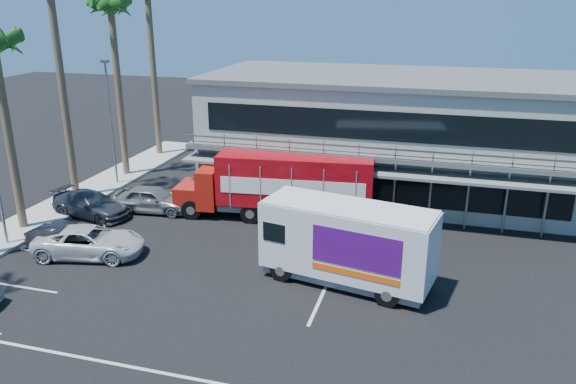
# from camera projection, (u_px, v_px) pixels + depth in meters

# --- Properties ---
(ground) EXTENTS (120.00, 120.00, 0.00)m
(ground) POSITION_uv_depth(u_px,v_px,m) (273.00, 294.00, 23.45)
(ground) COLOR black
(ground) RESTS_ON ground
(building) EXTENTS (22.40, 12.00, 7.30)m
(building) POSITION_uv_depth(u_px,v_px,m) (389.00, 134.00, 35.05)
(building) COLOR gray
(building) RESTS_ON ground
(curb_strip) EXTENTS (3.00, 32.00, 0.16)m
(curb_strip) POSITION_uv_depth(u_px,v_px,m) (59.00, 208.00, 32.74)
(curb_strip) COLOR #A5A399
(curb_strip) RESTS_ON ground
(palm_e) EXTENTS (2.80, 2.80, 12.25)m
(palm_e) POSITION_uv_depth(u_px,v_px,m) (111.00, 16.00, 35.58)
(palm_e) COLOR brown
(palm_e) RESTS_ON ground
(palm_f) EXTENTS (2.80, 2.80, 13.25)m
(palm_f) POSITION_uv_depth(u_px,v_px,m) (148.00, 1.00, 40.38)
(palm_f) COLOR brown
(palm_f) RESTS_ON ground
(light_pole_far) EXTENTS (0.50, 0.25, 8.09)m
(light_pole_far) POSITION_uv_depth(u_px,v_px,m) (111.00, 117.00, 35.62)
(light_pole_far) COLOR gray
(light_pole_far) RESTS_ON ground
(red_truck) EXTENTS (11.17, 3.72, 3.69)m
(red_truck) POSITION_uv_depth(u_px,v_px,m) (282.00, 183.00, 30.97)
(red_truck) COLOR #A9170D
(red_truck) RESTS_ON ground
(white_van) EXTENTS (7.60, 3.83, 3.55)m
(white_van) POSITION_uv_depth(u_px,v_px,m) (347.00, 243.00, 23.76)
(white_van) COLOR silver
(white_van) RESTS_ON ground
(parked_car_b) EXTENTS (4.11, 1.82, 1.31)m
(parked_car_b) POSITION_uv_depth(u_px,v_px,m) (66.00, 239.00, 27.12)
(parked_car_b) COLOR black
(parked_car_b) RESTS_ON ground
(parked_car_c) EXTENTS (5.50, 3.37, 1.42)m
(parked_car_c) POSITION_uv_depth(u_px,v_px,m) (90.00, 242.00, 26.70)
(parked_car_c) COLOR silver
(parked_car_c) RESTS_ON ground
(parked_car_d) EXTENTS (5.09, 2.85, 1.39)m
(parked_car_d) POSITION_uv_depth(u_px,v_px,m) (91.00, 204.00, 31.57)
(parked_car_d) COLOR #2A3039
(parked_car_d) RESTS_ON ground
(parked_car_e) EXTENTS (4.65, 2.26, 1.53)m
(parked_car_e) POSITION_uv_depth(u_px,v_px,m) (152.00, 199.00, 32.19)
(parked_car_e) COLOR slate
(parked_car_e) RESTS_ON ground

